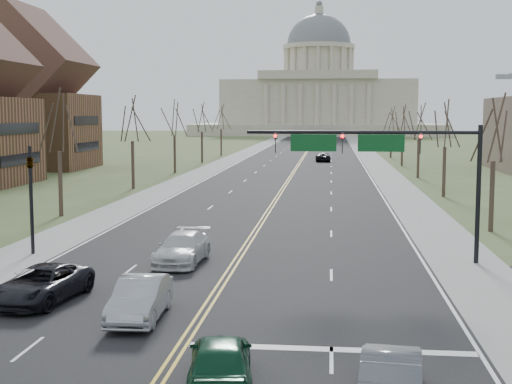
% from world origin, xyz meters
% --- Properties ---
extents(ground, '(600.00, 600.00, 0.00)m').
position_xyz_m(ground, '(0.00, 0.00, 0.00)').
color(ground, '#45572B').
rests_on(ground, ground).
extents(road, '(20.00, 380.00, 0.01)m').
position_xyz_m(road, '(0.00, 110.00, 0.01)').
color(road, black).
rests_on(road, ground).
extents(cross_road, '(120.00, 14.00, 0.01)m').
position_xyz_m(cross_road, '(0.00, 6.00, 0.01)').
color(cross_road, black).
rests_on(cross_road, ground).
extents(sidewalk_left, '(4.00, 380.00, 0.03)m').
position_xyz_m(sidewalk_left, '(-12.00, 110.00, 0.01)').
color(sidewalk_left, gray).
rests_on(sidewalk_left, ground).
extents(sidewalk_right, '(4.00, 380.00, 0.03)m').
position_xyz_m(sidewalk_right, '(12.00, 110.00, 0.01)').
color(sidewalk_right, gray).
rests_on(sidewalk_right, ground).
extents(center_line, '(0.42, 380.00, 0.01)m').
position_xyz_m(center_line, '(0.00, 110.00, 0.01)').
color(center_line, gold).
rests_on(center_line, road).
extents(edge_line_left, '(0.15, 380.00, 0.01)m').
position_xyz_m(edge_line_left, '(-9.80, 110.00, 0.01)').
color(edge_line_left, silver).
rests_on(edge_line_left, road).
extents(edge_line_right, '(0.15, 380.00, 0.01)m').
position_xyz_m(edge_line_right, '(9.80, 110.00, 0.01)').
color(edge_line_right, silver).
rests_on(edge_line_right, road).
extents(stop_bar, '(9.50, 0.50, 0.01)m').
position_xyz_m(stop_bar, '(5.00, -1.00, 0.01)').
color(stop_bar, silver).
rests_on(stop_bar, road).
extents(capitol, '(90.00, 60.00, 50.00)m').
position_xyz_m(capitol, '(0.00, 249.91, 14.20)').
color(capitol, beige).
rests_on(capitol, ground).
extents(signal_mast, '(12.12, 0.44, 7.20)m').
position_xyz_m(signal_mast, '(7.45, 13.50, 5.76)').
color(signal_mast, black).
rests_on(signal_mast, ground).
extents(signal_left, '(0.32, 0.36, 6.00)m').
position_xyz_m(signal_left, '(-11.50, 13.50, 3.71)').
color(signal_left, black).
rests_on(signal_left, ground).
extents(tree_r_0, '(3.74, 3.74, 8.50)m').
position_xyz_m(tree_r_0, '(15.50, 24.00, 6.55)').
color(tree_r_0, '#33281E').
rests_on(tree_r_0, ground).
extents(tree_l_0, '(3.96, 3.96, 9.00)m').
position_xyz_m(tree_l_0, '(-15.50, 28.00, 6.94)').
color(tree_l_0, '#33281E').
rests_on(tree_l_0, ground).
extents(tree_r_1, '(3.74, 3.74, 8.50)m').
position_xyz_m(tree_r_1, '(15.50, 44.00, 6.55)').
color(tree_r_1, '#33281E').
rests_on(tree_r_1, ground).
extents(tree_l_1, '(3.96, 3.96, 9.00)m').
position_xyz_m(tree_l_1, '(-15.50, 48.00, 6.94)').
color(tree_l_1, '#33281E').
rests_on(tree_l_1, ground).
extents(tree_r_2, '(3.74, 3.74, 8.50)m').
position_xyz_m(tree_r_2, '(15.50, 64.00, 6.55)').
color(tree_r_2, '#33281E').
rests_on(tree_r_2, ground).
extents(tree_l_2, '(3.96, 3.96, 9.00)m').
position_xyz_m(tree_l_2, '(-15.50, 68.00, 6.94)').
color(tree_l_2, '#33281E').
rests_on(tree_l_2, ground).
extents(tree_r_3, '(3.74, 3.74, 8.50)m').
position_xyz_m(tree_r_3, '(15.50, 84.00, 6.55)').
color(tree_r_3, '#33281E').
rests_on(tree_r_3, ground).
extents(tree_l_3, '(3.96, 3.96, 9.00)m').
position_xyz_m(tree_l_3, '(-15.50, 88.00, 6.94)').
color(tree_l_3, '#33281E').
rests_on(tree_l_3, ground).
extents(tree_r_4, '(3.74, 3.74, 8.50)m').
position_xyz_m(tree_r_4, '(15.50, 104.00, 6.55)').
color(tree_r_4, '#33281E').
rests_on(tree_r_4, ground).
extents(tree_l_4, '(3.96, 3.96, 9.00)m').
position_xyz_m(tree_l_4, '(-15.50, 108.00, 6.94)').
color(tree_l_4, '#33281E').
rests_on(tree_l_4, ground).
extents(bldg_left_far, '(17.10, 14.28, 23.25)m').
position_xyz_m(bldg_left_far, '(-38.00, 74.00, 9.54)').
color(bldg_left_far, brown).
rests_on(bldg_left_far, ground).
extents(car_nb_inner_lead, '(2.40, 4.71, 1.54)m').
position_xyz_m(car_nb_inner_lead, '(1.84, -4.51, 0.78)').
color(car_nb_inner_lead, '#0D3D24').
rests_on(car_nb_inner_lead, road).
extents(car_nb_outer_lead, '(2.04, 4.69, 1.50)m').
position_xyz_m(car_nb_outer_lead, '(6.60, -5.06, 0.76)').
color(car_nb_outer_lead, '#54575C').
rests_on(car_nb_outer_lead, road).
extents(car_sb_inner_lead, '(1.86, 4.85, 1.58)m').
position_xyz_m(car_sb_inner_lead, '(-2.21, 1.78, 0.80)').
color(car_sb_inner_lead, '#96989D').
rests_on(car_sb_inner_lead, road).
extents(car_sb_outer_lead, '(3.17, 5.62, 1.48)m').
position_xyz_m(car_sb_outer_lead, '(-6.91, 3.79, 0.75)').
color(car_sb_outer_lead, black).
rests_on(car_sb_outer_lead, road).
extents(car_sb_inner_second, '(2.45, 5.51, 1.57)m').
position_xyz_m(car_sb_inner_second, '(-2.73, 11.93, 0.80)').
color(car_sb_inner_second, silver).
rests_on(car_sb_inner_second, road).
extents(car_far_nb, '(2.55, 5.23, 1.43)m').
position_xyz_m(car_far_nb, '(3.66, 92.97, 0.73)').
color(car_far_nb, black).
rests_on(car_far_nb, road).
extents(car_far_sb, '(2.21, 4.56, 1.50)m').
position_xyz_m(car_far_sb, '(-2.29, 138.21, 0.76)').
color(car_far_sb, '#52535A').
rests_on(car_far_sb, road).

